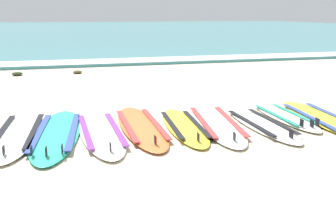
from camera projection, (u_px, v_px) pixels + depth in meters
ground_plane at (181, 129)px, 5.90m from camera, size 80.00×80.00×0.00m
sea at (79, 29)px, 41.00m from camera, size 80.00×60.00×0.10m
wave_foam_strip at (114, 62)px, 13.40m from camera, size 80.00×1.39×0.11m
surfboard_0 at (18, 133)px, 5.57m from camera, size 0.78×2.53×0.18m
surfboard_1 at (57, 133)px, 5.57m from camera, size 0.90×2.65×0.18m
surfboard_2 at (101, 132)px, 5.64m from camera, size 0.69×2.44×0.18m
surfboard_3 at (141, 126)px, 5.92m from camera, size 0.62×2.46×0.18m
surfboard_4 at (184, 126)px, 5.92m from camera, size 0.67×2.15×0.18m
surfboard_5 at (216, 123)px, 6.09m from camera, size 0.95×2.54×0.18m
surfboard_6 at (261, 124)px, 6.04m from camera, size 0.55×2.11×0.18m
surfboard_7 at (285, 116)px, 6.47m from camera, size 0.51×1.94×0.18m
surfboard_8 at (322, 118)px, 6.36m from camera, size 0.84×2.53×0.18m
seaweed_clump_near_shoreline at (77, 72)px, 11.24m from camera, size 0.26×0.21×0.09m
seaweed_clump_mid_sand at (17, 74)px, 10.88m from camera, size 0.30×0.24×0.10m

